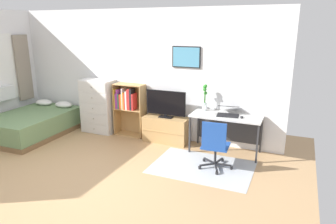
{
  "coord_description": "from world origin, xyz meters",
  "views": [
    {
      "loc": [
        3.18,
        -3.41,
        2.34
      ],
      "look_at": [
        1.06,
        1.5,
        0.85
      ],
      "focal_mm": 32.93,
      "sensor_mm": 36.0,
      "label": 1
    }
  ],
  "objects_px": {
    "bed": "(33,124)",
    "desk": "(227,121)",
    "office_chair": "(215,144)",
    "computer_mouse": "(242,117)",
    "bookshelf": "(128,105)",
    "wine_glass": "(206,107)",
    "tv_stand": "(166,129)",
    "television": "(166,104)",
    "bamboo_vase": "(205,98)",
    "dresser": "(99,106)",
    "laptop": "(228,111)"
  },
  "relations": [
    {
      "from": "television",
      "to": "laptop",
      "type": "xyz_separation_m",
      "value": [
        1.28,
        0.0,
        -0.01
      ]
    },
    {
      "from": "desk",
      "to": "bamboo_vase",
      "type": "distance_m",
      "value": 0.63
    },
    {
      "from": "dresser",
      "to": "computer_mouse",
      "type": "xyz_separation_m",
      "value": [
        3.22,
        -0.13,
        0.16
      ]
    },
    {
      "from": "bed",
      "to": "television",
      "type": "relative_size",
      "value": 2.34
    },
    {
      "from": "television",
      "to": "desk",
      "type": "height_order",
      "value": "television"
    },
    {
      "from": "tv_stand",
      "to": "television",
      "type": "xyz_separation_m",
      "value": [
        0.0,
        -0.02,
        0.55
      ]
    },
    {
      "from": "bamboo_vase",
      "to": "wine_glass",
      "type": "relative_size",
      "value": 2.9
    },
    {
      "from": "tv_stand",
      "to": "office_chair",
      "type": "height_order",
      "value": "office_chair"
    },
    {
      "from": "television",
      "to": "bamboo_vase",
      "type": "distance_m",
      "value": 0.82
    },
    {
      "from": "dresser",
      "to": "desk",
      "type": "height_order",
      "value": "dresser"
    },
    {
      "from": "office_chair",
      "to": "computer_mouse",
      "type": "xyz_separation_m",
      "value": [
        0.29,
        0.74,
        0.3
      ]
    },
    {
      "from": "bookshelf",
      "to": "computer_mouse",
      "type": "xyz_separation_m",
      "value": [
        2.48,
        -0.19,
        0.06
      ]
    },
    {
      "from": "desk",
      "to": "wine_glass",
      "type": "distance_m",
      "value": 0.49
    },
    {
      "from": "bamboo_vase",
      "to": "wine_glass",
      "type": "bearing_deg",
      "value": -67.87
    },
    {
      "from": "bed",
      "to": "desk",
      "type": "xyz_separation_m",
      "value": [
        4.17,
        0.77,
        0.35
      ]
    },
    {
      "from": "dresser",
      "to": "office_chair",
      "type": "bearing_deg",
      "value": -16.52
    },
    {
      "from": "wine_glass",
      "to": "bamboo_vase",
      "type": "bearing_deg",
      "value": 112.13
    },
    {
      "from": "bed",
      "to": "tv_stand",
      "type": "height_order",
      "value": "bed"
    },
    {
      "from": "desk",
      "to": "bamboo_vase",
      "type": "height_order",
      "value": "bamboo_vase"
    },
    {
      "from": "bed",
      "to": "dresser",
      "type": "bearing_deg",
      "value": 29.5
    },
    {
      "from": "bookshelf",
      "to": "television",
      "type": "bearing_deg",
      "value": -4.16
    },
    {
      "from": "tv_stand",
      "to": "television",
      "type": "height_order",
      "value": "television"
    },
    {
      "from": "television",
      "to": "wine_glass",
      "type": "xyz_separation_m",
      "value": [
        0.89,
        -0.14,
        0.06
      ]
    },
    {
      "from": "laptop",
      "to": "computer_mouse",
      "type": "xyz_separation_m",
      "value": [
        0.28,
        -0.12,
        -0.05
      ]
    },
    {
      "from": "dresser",
      "to": "tv_stand",
      "type": "relative_size",
      "value": 1.27
    },
    {
      "from": "bookshelf",
      "to": "desk",
      "type": "bearing_deg",
      "value": -1.49
    },
    {
      "from": "laptop",
      "to": "office_chair",
      "type": "bearing_deg",
      "value": -98.3
    },
    {
      "from": "bamboo_vase",
      "to": "office_chair",
      "type": "bearing_deg",
      "value": -63.49
    },
    {
      "from": "bed",
      "to": "computer_mouse",
      "type": "bearing_deg",
      "value": 6.04
    },
    {
      "from": "bookshelf",
      "to": "laptop",
      "type": "relative_size",
      "value": 2.43
    },
    {
      "from": "desk",
      "to": "bed",
      "type": "bearing_deg",
      "value": -169.61
    },
    {
      "from": "dresser",
      "to": "bookshelf",
      "type": "xyz_separation_m",
      "value": [
        0.74,
        0.06,
        0.09
      ]
    },
    {
      "from": "tv_stand",
      "to": "bed",
      "type": "bearing_deg",
      "value": -165.03
    },
    {
      "from": "laptop",
      "to": "computer_mouse",
      "type": "relative_size",
      "value": 4.54
    },
    {
      "from": "bookshelf",
      "to": "tv_stand",
      "type": "bearing_deg",
      "value": -2.78
    },
    {
      "from": "dresser",
      "to": "television",
      "type": "height_order",
      "value": "dresser"
    },
    {
      "from": "bookshelf",
      "to": "desk",
      "type": "distance_m",
      "value": 2.19
    },
    {
      "from": "bookshelf",
      "to": "computer_mouse",
      "type": "bearing_deg",
      "value": -4.36
    },
    {
      "from": "tv_stand",
      "to": "desk",
      "type": "distance_m",
      "value": 1.31
    },
    {
      "from": "tv_stand",
      "to": "wine_glass",
      "type": "relative_size",
      "value": 5.25
    },
    {
      "from": "computer_mouse",
      "to": "office_chair",
      "type": "bearing_deg",
      "value": -111.23
    },
    {
      "from": "laptop",
      "to": "bed",
      "type": "bearing_deg",
      "value": -177.28
    },
    {
      "from": "dresser",
      "to": "bamboo_vase",
      "type": "distance_m",
      "value": 2.48
    },
    {
      "from": "desk",
      "to": "wine_glass",
      "type": "height_order",
      "value": "wine_glass"
    },
    {
      "from": "bed",
      "to": "office_chair",
      "type": "height_order",
      "value": "office_chair"
    },
    {
      "from": "desk",
      "to": "office_chair",
      "type": "xyz_separation_m",
      "value": [
        0.0,
        -0.87,
        -0.15
      ]
    },
    {
      "from": "computer_mouse",
      "to": "bamboo_vase",
      "type": "distance_m",
      "value": 0.84
    },
    {
      "from": "computer_mouse",
      "to": "television",
      "type": "bearing_deg",
      "value": 175.53
    },
    {
      "from": "bookshelf",
      "to": "bamboo_vase",
      "type": "distance_m",
      "value": 1.74
    },
    {
      "from": "office_chair",
      "to": "bamboo_vase",
      "type": "distance_m",
      "value": 1.21
    }
  ]
}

